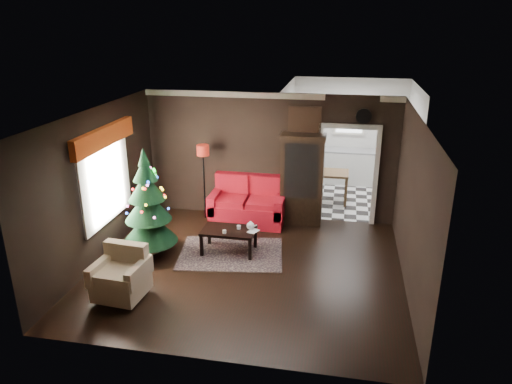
% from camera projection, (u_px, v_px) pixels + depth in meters
% --- Properties ---
extents(floor, '(5.50, 5.50, 0.00)m').
position_uv_depth(floor, '(247.00, 268.00, 8.62)').
color(floor, black).
rests_on(floor, ground).
extents(ceiling, '(5.50, 5.50, 0.00)m').
position_uv_depth(ceiling, '(246.00, 115.00, 7.66)').
color(ceiling, white).
rests_on(ceiling, ground).
extents(wall_back, '(5.50, 0.00, 5.50)m').
position_uv_depth(wall_back, '(269.00, 157.00, 10.45)').
color(wall_back, black).
rests_on(wall_back, ground).
extents(wall_front, '(5.50, 0.00, 5.50)m').
position_uv_depth(wall_front, '(205.00, 267.00, 5.83)').
color(wall_front, black).
rests_on(wall_front, ground).
extents(wall_left, '(0.00, 5.50, 5.50)m').
position_uv_depth(wall_left, '(98.00, 186.00, 8.62)').
color(wall_left, black).
rests_on(wall_left, ground).
extents(wall_right, '(0.00, 5.50, 5.50)m').
position_uv_depth(wall_right, '(413.00, 207.00, 7.66)').
color(wall_right, black).
rests_on(wall_right, ground).
extents(doorway, '(1.10, 0.10, 2.10)m').
position_uv_depth(doorway, '(347.00, 176.00, 10.27)').
color(doorway, white).
rests_on(doorway, ground).
extents(left_window, '(0.05, 1.60, 1.40)m').
position_uv_depth(left_window, '(105.00, 180.00, 8.78)').
color(left_window, white).
rests_on(left_window, wall_left).
extents(valance, '(0.12, 2.10, 0.35)m').
position_uv_depth(valance, '(104.00, 137.00, 8.48)').
color(valance, '#AA3D14').
rests_on(valance, wall_left).
extents(kitchen_floor, '(3.00, 3.00, 0.00)m').
position_uv_depth(kitchen_floor, '(345.00, 197.00, 12.02)').
color(kitchen_floor, white).
rests_on(kitchen_floor, ground).
extents(kitchen_window, '(0.70, 0.06, 0.70)m').
position_uv_depth(kitchen_window, '(350.00, 120.00, 12.77)').
color(kitchen_window, white).
rests_on(kitchen_window, ground).
extents(rug, '(2.13, 1.68, 0.01)m').
position_uv_depth(rug, '(231.00, 253.00, 9.16)').
color(rug, '#2F1E26').
rests_on(rug, ground).
extents(loveseat, '(1.70, 0.90, 1.00)m').
position_uv_depth(loveseat, '(248.00, 201.00, 10.41)').
color(loveseat, maroon).
rests_on(loveseat, ground).
extents(curio_cabinet, '(0.90, 0.45, 1.90)m').
position_uv_depth(curio_cabinet, '(302.00, 181.00, 10.26)').
color(curio_cabinet, black).
rests_on(curio_cabinet, ground).
extents(floor_lamp, '(0.36, 0.36, 1.73)m').
position_uv_depth(floor_lamp, '(204.00, 183.00, 10.53)').
color(floor_lamp, black).
rests_on(floor_lamp, ground).
extents(christmas_tree, '(1.11, 1.11, 1.97)m').
position_uv_depth(christmas_tree, '(148.00, 203.00, 8.78)').
color(christmas_tree, black).
rests_on(christmas_tree, ground).
extents(armchair, '(0.84, 0.84, 0.79)m').
position_uv_depth(armchair, '(120.00, 273.00, 7.56)').
color(armchair, '#9D8560').
rests_on(armchair, ground).
extents(coffee_table, '(1.02, 0.62, 0.46)m').
position_uv_depth(coffee_table, '(229.00, 240.00, 9.16)').
color(coffee_table, black).
rests_on(coffee_table, rug).
extents(teapot, '(0.20, 0.20, 0.16)m').
position_uv_depth(teapot, '(250.00, 226.00, 9.06)').
color(teapot, white).
rests_on(teapot, coffee_table).
extents(cup_a, '(0.10, 0.10, 0.07)m').
position_uv_depth(cup_a, '(239.00, 227.00, 9.10)').
color(cup_a, silver).
rests_on(cup_a, coffee_table).
extents(cup_b, '(0.09, 0.09, 0.06)m').
position_uv_depth(cup_b, '(224.00, 232.00, 8.91)').
color(cup_b, silver).
rests_on(cup_b, coffee_table).
extents(book, '(0.15, 0.08, 0.22)m').
position_uv_depth(book, '(250.00, 225.00, 9.00)').
color(book, '#88664E').
rests_on(book, coffee_table).
extents(wall_clock, '(0.32, 0.32, 0.06)m').
position_uv_depth(wall_clock, '(364.00, 116.00, 9.72)').
color(wall_clock, white).
rests_on(wall_clock, wall_back).
extents(painting, '(0.62, 0.05, 0.52)m').
position_uv_depth(painting, '(305.00, 120.00, 9.98)').
color(painting, '#AE6C3A').
rests_on(painting, wall_back).
extents(kitchen_counter, '(1.80, 0.60, 0.90)m').
position_uv_depth(kitchen_counter, '(346.00, 167.00, 12.97)').
color(kitchen_counter, white).
rests_on(kitchen_counter, ground).
extents(kitchen_table, '(0.70, 0.70, 0.75)m').
position_uv_depth(kitchen_table, '(333.00, 187.00, 11.66)').
color(kitchen_table, brown).
rests_on(kitchen_table, ground).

